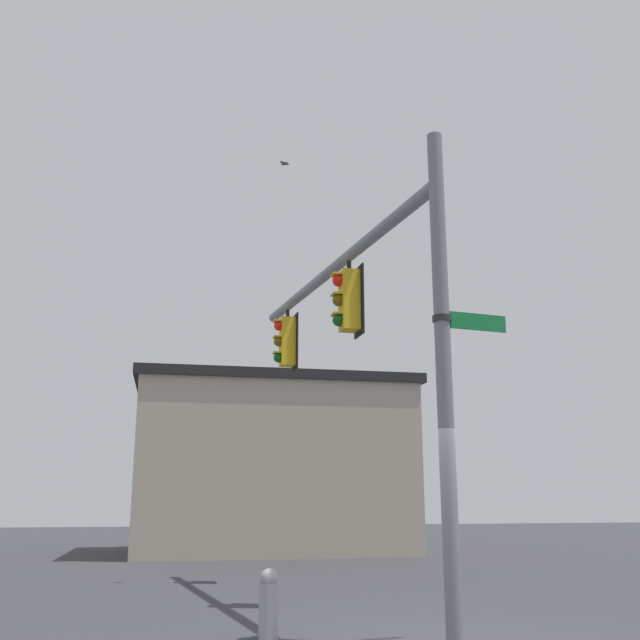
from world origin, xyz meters
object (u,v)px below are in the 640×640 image
object	(u,v)px
bird_flying	(284,163)
traffic_light_nearest_pole	(348,300)
street_name_sign	(462,321)
fire_hydrant	(269,603)
traffic_light_mid_inner	(286,342)

from	to	relation	value
bird_flying	traffic_light_nearest_pole	bearing A→B (deg)	-170.74
street_name_sign	fire_hydrant	xyz separation A→B (m)	(0.90, 2.32, -3.49)
bird_flying	fire_hydrant	distance (m)	10.25
traffic_light_mid_inner	fire_hydrant	bearing A→B (deg)	167.61
bird_flying	fire_hydrant	xyz separation A→B (m)	(-5.48, 1.12, -8.59)
bird_flying	traffic_light_mid_inner	bearing A→B (deg)	-28.80
traffic_light_nearest_pole	street_name_sign	bearing A→B (deg)	-167.89
traffic_light_nearest_pole	traffic_light_mid_inner	size ratio (longest dim) A/B	1.00
traffic_light_mid_inner	fire_hydrant	world-z (taller)	traffic_light_mid_inner
traffic_light_mid_inner	bird_flying	world-z (taller)	bird_flying
traffic_light_nearest_pole	street_name_sign	xyz separation A→B (m)	(-3.08, -0.66, -1.05)
traffic_light_nearest_pole	street_name_sign	distance (m)	3.32
street_name_sign	bird_flying	size ratio (longest dim) A/B	4.49
fire_hydrant	bird_flying	bearing A→B (deg)	-11.57
traffic_light_mid_inner	street_name_sign	size ratio (longest dim) A/B	1.23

